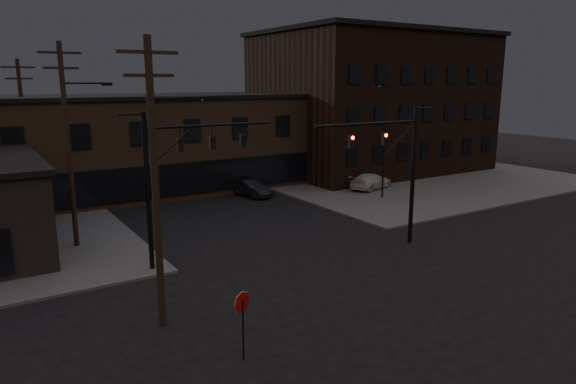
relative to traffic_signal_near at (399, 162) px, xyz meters
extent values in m
plane|color=black|center=(-5.36, -4.50, -4.93)|extent=(140.00, 140.00, 0.00)
cube|color=#474744|center=(16.64, 17.50, -4.86)|extent=(30.00, 30.00, 0.15)
cube|color=brown|center=(-5.36, 23.50, -0.93)|extent=(40.00, 12.00, 8.00)
cube|color=black|center=(16.64, 21.50, 2.07)|extent=(22.00, 16.00, 14.00)
cylinder|color=black|center=(1.14, 0.00, -0.93)|extent=(0.24, 0.24, 8.00)
cylinder|color=black|center=(-2.36, 0.00, 2.27)|extent=(7.00, 0.14, 0.14)
cube|color=#FF140C|center=(-1.19, 0.00, 1.37)|extent=(0.28, 0.22, 0.70)
cube|color=#FF140C|center=(-3.52, 0.00, 1.37)|extent=(0.28, 0.22, 0.70)
cylinder|color=black|center=(-13.36, 3.50, -0.93)|extent=(0.24, 0.24, 8.00)
cylinder|color=black|center=(-9.86, 3.50, 2.27)|extent=(7.00, 0.14, 0.14)
cube|color=black|center=(-11.61, 3.50, 1.37)|extent=(0.28, 0.22, 0.70)
cube|color=black|center=(-9.86, 3.50, 1.37)|extent=(0.28, 0.22, 0.70)
cube|color=black|center=(-8.11, 3.50, 1.37)|extent=(0.28, 0.22, 0.70)
cylinder|color=black|center=(-13.36, -6.50, -3.83)|extent=(0.06, 0.06, 2.20)
cylinder|color=maroon|center=(-13.36, -6.48, -2.83)|extent=(0.72, 0.33, 0.76)
cylinder|color=black|center=(-14.86, -2.50, 0.57)|extent=(0.28, 0.28, 11.00)
cube|color=black|center=(-14.86, -2.50, 5.47)|extent=(2.20, 0.12, 0.12)
cube|color=black|center=(-14.86, -2.50, 4.67)|extent=(1.80, 0.12, 0.12)
cube|color=black|center=(-12.56, -2.50, 3.82)|extent=(0.60, 0.25, 0.18)
cylinder|color=black|center=(-15.86, 9.50, 0.82)|extent=(0.28, 0.28, 11.50)
cube|color=black|center=(-15.86, 9.50, 5.97)|extent=(2.20, 0.12, 0.12)
cube|color=black|center=(-15.86, 9.50, 5.17)|extent=(1.80, 0.12, 0.12)
cube|color=black|center=(-13.56, 9.50, 4.32)|extent=(0.60, 0.25, 0.18)
cylinder|color=black|center=(-16.86, 21.50, 0.57)|extent=(0.28, 0.28, 11.00)
cube|color=black|center=(-16.86, 21.50, 5.47)|extent=(2.20, 0.12, 0.12)
cube|color=black|center=(-16.86, 21.50, 4.67)|extent=(1.80, 0.12, 0.12)
cylinder|color=black|center=(7.64, 9.50, -0.43)|extent=(0.14, 0.14, 9.00)
cube|color=black|center=(7.14, 9.50, 4.12)|extent=(0.50, 0.28, 0.18)
cube|color=black|center=(8.14, 9.50, 4.12)|extent=(0.50, 0.28, 0.18)
cylinder|color=black|center=(13.64, 14.50, -0.43)|extent=(0.14, 0.14, 9.00)
cube|color=black|center=(13.14, 14.50, 4.12)|extent=(0.50, 0.28, 0.18)
cube|color=black|center=(14.14, 14.50, 4.12)|extent=(0.50, 0.28, 0.18)
imported|color=black|center=(8.21, 15.64, -4.11)|extent=(4.22, 2.82, 1.34)
imported|color=silver|center=(9.12, 12.57, -4.10)|extent=(5.02, 3.15, 1.36)
imported|color=black|center=(-0.93, 16.15, -4.25)|extent=(2.08, 4.30, 1.36)
camera|label=1|loc=(-20.64, -20.91, 4.45)|focal=32.00mm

